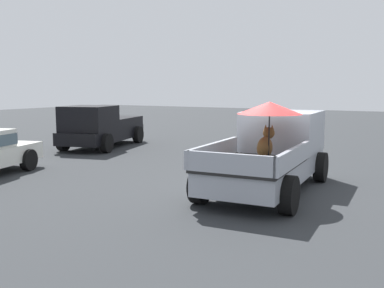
% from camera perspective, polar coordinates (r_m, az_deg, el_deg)
% --- Properties ---
extents(ground_plane, '(80.00, 80.00, 0.00)m').
position_cam_1_polar(ground_plane, '(11.08, 9.58, -6.03)').
color(ground_plane, '#2D3033').
extents(pickup_truck_main, '(5.16, 2.50, 2.22)m').
position_cam_1_polar(pickup_truck_main, '(11.32, 10.40, -0.69)').
color(pickup_truck_main, black).
rests_on(pickup_truck_main, ground).
extents(pickup_truck_far, '(5.10, 3.08, 1.80)m').
position_cam_1_polar(pickup_truck_far, '(19.10, -11.71, 2.18)').
color(pickup_truck_far, black).
rests_on(pickup_truck_far, ground).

